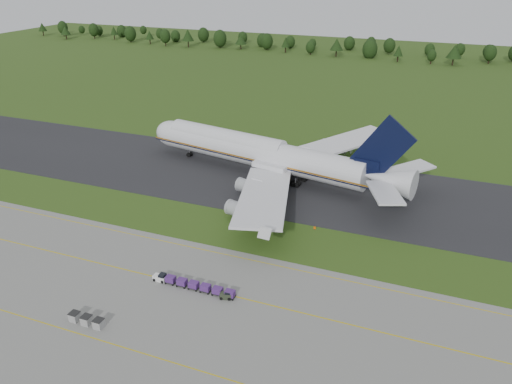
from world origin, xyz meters
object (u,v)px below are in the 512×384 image
at_px(uld_row, 87,320).
at_px(utility_cart, 226,296).
at_px(aircraft, 263,153).
at_px(baggage_train, 192,285).
at_px(edge_markers, 269,220).

bearing_deg(uld_row, utility_cart, 38.36).
relative_size(aircraft, utility_cart, 35.17).
distance_m(baggage_train, uld_row, 18.87).
bearing_deg(utility_cart, uld_row, -141.64).
xyz_separation_m(baggage_train, utility_cart, (6.85, -0.42, -0.23)).
height_order(baggage_train, uld_row, uld_row).
bearing_deg(uld_row, baggage_train, 52.41).
bearing_deg(utility_cart, baggage_train, 176.52).
bearing_deg(edge_markers, utility_cart, -84.65).
distance_m(baggage_train, edge_markers, 29.67).
bearing_deg(aircraft, edge_markers, -66.45).
bearing_deg(baggage_train, aircraft, 96.99).
bearing_deg(baggage_train, uld_row, -127.59).
height_order(baggage_train, edge_markers, baggage_train).
height_order(utility_cart, uld_row, uld_row).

